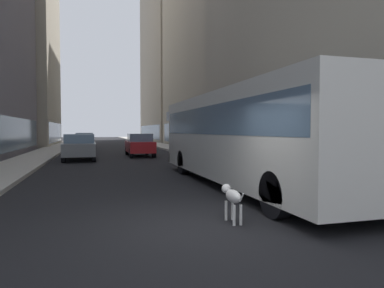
{
  "coord_description": "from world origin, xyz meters",
  "views": [
    {
      "loc": [
        -1.98,
        -6.26,
        1.84
      ],
      "look_at": [
        1.12,
        4.57,
        1.4
      ],
      "focal_mm": 32.28,
      "sensor_mm": 36.0,
      "label": 1
    }
  ],
  "objects_px": {
    "transit_bus": "(243,132)",
    "dalmatian_dog": "(232,196)",
    "traffic_light_near": "(306,113)",
    "car_blue_hatchback": "(85,141)",
    "car_red_coupe": "(140,145)",
    "car_grey_wagon": "(80,147)"
  },
  "relations": [
    {
      "from": "car_blue_hatchback",
      "to": "car_red_coupe",
      "type": "xyz_separation_m",
      "value": [
        4.0,
        -10.85,
        -0.0
      ]
    },
    {
      "from": "transit_bus",
      "to": "car_grey_wagon",
      "type": "relative_size",
      "value": 2.49
    },
    {
      "from": "car_red_coupe",
      "to": "traffic_light_near",
      "type": "xyz_separation_m",
      "value": [
        3.7,
        -14.62,
        1.62
      ]
    },
    {
      "from": "car_blue_hatchback",
      "to": "traffic_light_near",
      "type": "bearing_deg",
      "value": -73.18
    },
    {
      "from": "car_blue_hatchback",
      "to": "traffic_light_near",
      "type": "relative_size",
      "value": 1.36
    },
    {
      "from": "transit_bus",
      "to": "car_blue_hatchback",
      "type": "relative_size",
      "value": 2.5
    },
    {
      "from": "transit_bus",
      "to": "car_grey_wagon",
      "type": "xyz_separation_m",
      "value": [
        -5.6,
        12.18,
        -0.95
      ]
    },
    {
      "from": "traffic_light_near",
      "to": "transit_bus",
      "type": "bearing_deg",
      "value": 167.85
    },
    {
      "from": "transit_bus",
      "to": "car_red_coupe",
      "type": "height_order",
      "value": "transit_bus"
    },
    {
      "from": "dalmatian_dog",
      "to": "traffic_light_near",
      "type": "distance_m",
      "value": 5.93
    },
    {
      "from": "car_blue_hatchback",
      "to": "car_grey_wagon",
      "type": "bearing_deg",
      "value": -90.0
    },
    {
      "from": "car_red_coupe",
      "to": "dalmatian_dog",
      "type": "relative_size",
      "value": 4.24
    },
    {
      "from": "car_red_coupe",
      "to": "dalmatian_dog",
      "type": "bearing_deg",
      "value": -91.6
    },
    {
      "from": "car_grey_wagon",
      "to": "car_red_coupe",
      "type": "distance_m",
      "value": 4.47
    },
    {
      "from": "dalmatian_dog",
      "to": "traffic_light_near",
      "type": "height_order",
      "value": "traffic_light_near"
    },
    {
      "from": "transit_bus",
      "to": "dalmatian_dog",
      "type": "height_order",
      "value": "transit_bus"
    },
    {
      "from": "transit_bus",
      "to": "car_red_coupe",
      "type": "xyz_separation_m",
      "value": [
        -1.6,
        14.17,
        -0.96
      ]
    },
    {
      "from": "transit_bus",
      "to": "dalmatian_dog",
      "type": "distance_m",
      "value": 4.83
    },
    {
      "from": "car_red_coupe",
      "to": "traffic_light_near",
      "type": "relative_size",
      "value": 1.2
    },
    {
      "from": "car_grey_wagon",
      "to": "traffic_light_near",
      "type": "height_order",
      "value": "traffic_light_near"
    },
    {
      "from": "transit_bus",
      "to": "traffic_light_near",
      "type": "height_order",
      "value": "traffic_light_near"
    },
    {
      "from": "car_red_coupe",
      "to": "traffic_light_near",
      "type": "distance_m",
      "value": 15.17
    }
  ]
}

